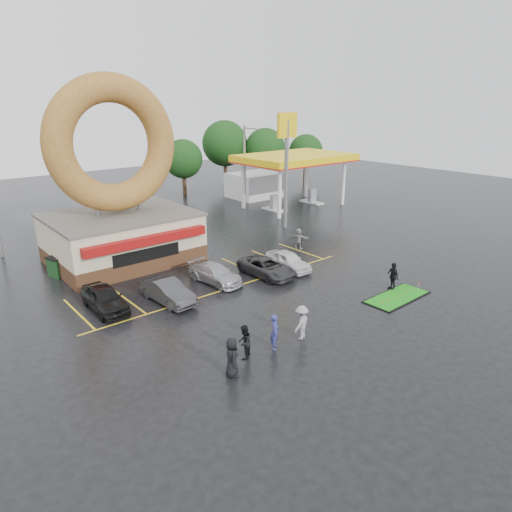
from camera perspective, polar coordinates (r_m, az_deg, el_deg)
ground at (r=27.57m, az=1.00°, el=-6.16°), size 120.00×120.00×0.00m
donut_shop at (r=35.27m, az=-16.79°, el=6.34°), size 10.20×8.70×13.50m
gas_station at (r=54.48m, az=2.63°, el=10.55°), size 12.30×13.65×5.90m
shell_sign at (r=42.79m, az=3.85°, el=13.16°), size 2.20×0.36×10.60m
streetlight_mid at (r=45.21m, az=-12.74°, el=9.74°), size 0.40×2.21×9.00m
streetlight_right at (r=52.50m, az=-1.38°, el=11.44°), size 0.40×2.21×9.00m
tree_far_a at (r=64.97m, az=1.16°, el=13.26°), size 5.60×5.60×8.00m
tree_far_b at (r=67.70m, az=6.24°, el=12.84°), size 4.90×4.90×7.00m
tree_far_c at (r=65.56m, az=-3.92°, el=13.85°), size 6.30×6.30×9.00m
tree_far_d at (r=59.65m, az=-9.09°, el=11.89°), size 4.90×4.90×7.00m
car_black at (r=28.14m, az=-18.40°, el=-5.04°), size 1.78×4.27×1.44m
car_dgrey at (r=28.24m, az=-11.01°, el=-4.34°), size 1.83×4.35×1.40m
car_silver at (r=30.77m, az=-5.12°, el=-2.21°), size 2.23×4.44×1.24m
car_grey at (r=31.79m, az=1.30°, el=-1.42°), size 2.25×4.57×1.25m
car_white at (r=33.04m, az=4.05°, el=-0.59°), size 1.72×3.96×1.33m
person_blue at (r=22.72m, az=2.38°, el=-9.42°), size 0.79×0.77×1.84m
person_blackjkt at (r=21.95m, az=-1.49°, el=-10.71°), size 1.05×1.01×1.70m
person_hoodie at (r=23.66m, az=5.72°, el=-8.27°), size 1.34×1.01×1.83m
person_bystander at (r=20.67m, az=-3.04°, el=-12.52°), size 0.90×1.07×1.86m
person_cameraman at (r=30.73m, az=16.73°, el=-2.42°), size 0.82×1.16×1.83m
person_walker_near at (r=37.62m, az=5.36°, el=2.19°), size 1.19×1.69×1.76m
person_walker_far at (r=38.29m, az=5.49°, el=2.42°), size 0.70×0.56×1.67m
dumpster at (r=34.84m, az=-22.94°, el=-1.08°), size 2.05×1.62×1.30m
putting_green at (r=29.89m, az=17.21°, el=-4.91°), size 4.66×2.07×0.58m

